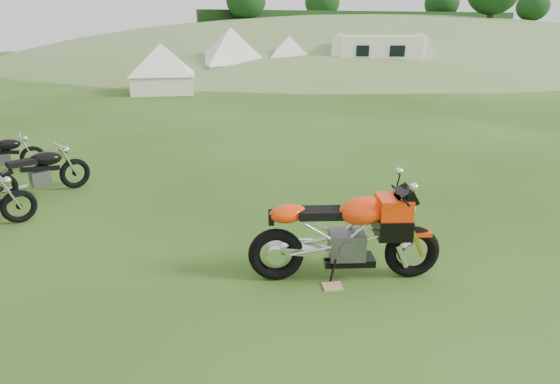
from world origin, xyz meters
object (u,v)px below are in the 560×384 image
object	(u,v)px
plywood_board	(332,286)
tent_mid	(231,55)
vintage_moto_d	(38,171)
tent_left	(162,66)
sport_motorcycle	(346,228)
vintage_moto_c	(1,154)
tent_right	(289,58)
caravan	(379,58)

from	to	relation	value
plywood_board	tent_mid	bearing A→B (deg)	78.83
vintage_moto_d	tent_mid	distance (m)	18.94
plywood_board	tent_left	world-z (taller)	tent_left
sport_motorcycle	vintage_moto_c	world-z (taller)	sport_motorcycle
sport_motorcycle	plywood_board	size ratio (longest dim) A/B	9.58
tent_right	caravan	size ratio (longest dim) A/B	0.54
tent_mid	plywood_board	bearing A→B (deg)	-102.51
tent_mid	tent_right	distance (m)	3.24
vintage_moto_c	tent_left	xyz separation A→B (m)	(4.74, 11.82, 0.76)
tent_right	plywood_board	bearing A→B (deg)	-93.76
tent_mid	caravan	bearing A→B (deg)	-22.39
sport_motorcycle	vintage_moto_c	bearing A→B (deg)	144.39
tent_right	tent_mid	bearing A→B (deg)	179.38
sport_motorcycle	tent_right	xyz separation A→B (m)	(7.20, 20.81, 0.57)
tent_left	tent_right	xyz separation A→B (m)	(7.29, 2.57, 0.07)
plywood_board	caravan	bearing A→B (deg)	57.70
vintage_moto_c	tent_mid	bearing A→B (deg)	51.11
vintage_moto_c	tent_mid	size ratio (longest dim) A/B	0.51
vintage_moto_c	plywood_board	bearing A→B (deg)	-63.70
tent_left	tent_right	size ratio (longest dim) A/B	0.95
tent_left	sport_motorcycle	bearing A→B (deg)	-80.36
vintage_moto_c	caravan	world-z (taller)	caravan
vintage_moto_d	caravan	bearing A→B (deg)	17.71
sport_motorcycle	caravan	xyz separation A→B (m)	(11.75, 18.78, 0.56)
vintage_moto_d	tent_mid	world-z (taller)	tent_mid
vintage_moto_d	tent_right	xyz separation A→B (m)	(11.12, 16.22, 0.77)
tent_mid	tent_right	world-z (taller)	tent_mid
plywood_board	caravan	distance (m)	22.44
caravan	plywood_board	bearing A→B (deg)	-98.11
tent_right	caravan	bearing A→B (deg)	-8.37
vintage_moto_d	caravan	distance (m)	21.15
plywood_board	vintage_moto_c	size ratio (longest dim) A/B	0.15
vintage_moto_c	tent_mid	world-z (taller)	tent_mid
sport_motorcycle	vintage_moto_d	bearing A→B (deg)	147.92
tent_left	caravan	world-z (taller)	caravan
vintage_moto_d	tent_mid	bearing A→B (deg)	40.48
sport_motorcycle	vintage_moto_d	xyz separation A→B (m)	(-3.92, 4.59, -0.20)
caravan	sport_motorcycle	bearing A→B (deg)	-97.84
sport_motorcycle	tent_right	size ratio (longest dim) A/B	0.79
tent_right	vintage_moto_d	bearing A→B (deg)	-108.69
vintage_moto_d	sport_motorcycle	bearing A→B (deg)	-73.95
plywood_board	vintage_moto_d	size ratio (longest dim) A/B	0.13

